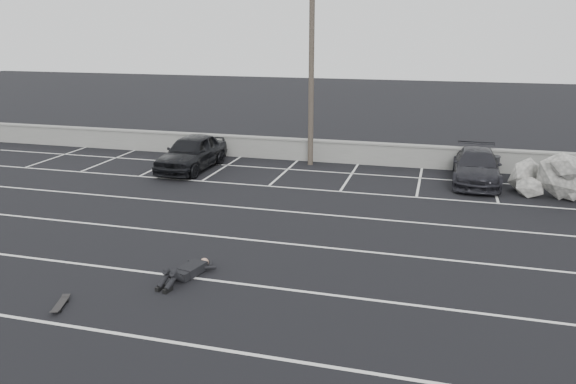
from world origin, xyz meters
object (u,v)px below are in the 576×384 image
(car_right, at_px, (476,167))
(skateboard, at_px, (60,304))
(person, at_px, (192,265))
(car_left, at_px, (192,152))
(trash_bin, at_px, (493,166))
(utility_pole, at_px, (311,63))

(car_right, height_order, skateboard, car_right)
(person, bearing_deg, car_left, 127.90)
(trash_bin, bearing_deg, skateboard, -124.41)
(car_right, distance_m, trash_bin, 1.57)
(utility_pole, height_order, person, utility_pole)
(car_left, height_order, person, car_left)
(trash_bin, bearing_deg, car_left, -169.59)
(utility_pole, distance_m, trash_bin, 9.32)
(car_left, relative_size, person, 1.78)
(car_right, xyz_separation_m, skateboard, (-9.90, -14.23, -0.61))
(skateboard, bearing_deg, utility_pole, 63.27)
(utility_pole, height_order, skateboard, utility_pole)
(utility_pole, bearing_deg, car_left, -154.96)
(car_left, distance_m, skateboard, 13.42)
(car_right, bearing_deg, utility_pole, 171.34)
(person, height_order, skateboard, person)
(car_right, relative_size, trash_bin, 5.26)
(car_right, relative_size, utility_pole, 0.50)
(car_left, relative_size, utility_pole, 0.50)
(utility_pole, relative_size, skateboard, 12.28)
(car_right, bearing_deg, person, -122.39)
(trash_bin, xyz_separation_m, skateboard, (-10.67, -15.58, -0.38))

